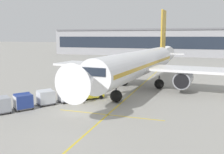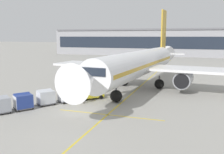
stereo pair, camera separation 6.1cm
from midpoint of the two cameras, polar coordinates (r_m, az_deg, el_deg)
ground_plane at (r=28.72m, az=-8.23°, el=-7.88°), size 600.00×600.00×0.00m
parked_airplane at (r=40.78m, az=6.46°, el=3.00°), size 30.65×40.85×13.97m
belt_loader at (r=34.09m, az=-4.53°, el=-3.48°), size 4.42×4.61×3.36m
baggage_cart_lead at (r=32.87m, az=-10.29°, el=-3.93°), size 2.46×2.68×1.91m
baggage_cart_second at (r=32.04m, az=-14.85°, el=-4.44°), size 2.46×2.68×1.91m
baggage_cart_third at (r=30.82m, az=-19.57°, el=-5.21°), size 2.46×2.68×1.91m
baggage_cart_fourth at (r=30.19m, az=-24.09°, el=-5.79°), size 2.46×2.68×1.91m
ground_crew_by_loader at (r=32.03m, az=-11.06°, el=-4.31°), size 0.50×0.40×1.74m
ground_crew_by_carts at (r=33.60m, az=-4.12°, el=-3.52°), size 0.30×0.56×1.74m
ground_crew_marshaller at (r=35.07m, az=-9.97°, el=-3.09°), size 0.36×0.54×1.74m
ground_crew_wingwalker at (r=31.86m, az=-6.50°, el=-4.27°), size 0.50×0.41×1.74m
safety_cone_engine_keepout at (r=42.78m, az=-2.06°, el=-1.61°), size 0.64×0.64×0.72m
safety_cone_wingtip at (r=40.56m, az=-7.24°, el=-2.36°), size 0.53×0.53×0.61m
safety_cone_nose_mark at (r=39.27m, az=-3.81°, el=-2.60°), size 0.65×0.65×0.73m
apron_guidance_line_lead_in at (r=40.80m, az=5.86°, el=-2.68°), size 0.20×110.00×0.01m
apron_guidance_line_stop_bar at (r=27.38m, az=-0.67°, el=-8.64°), size 12.00×0.20×0.01m
terminal_building at (r=114.96m, az=19.12°, el=7.47°), size 129.02×18.46×11.71m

